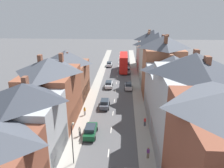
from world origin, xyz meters
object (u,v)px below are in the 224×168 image
(car_parked_left_a, at_px, (128,86))
(pedestrian_far_left, at_px, (145,121))
(car_near_silver, at_px, (127,65))
(car_near_blue, at_px, (128,70))
(street_lamp, at_px, (73,142))
(double_decker_bus_lead, at_px, (124,62))
(pedestrian_mid_right, at_px, (80,131))
(car_far_grey, at_px, (109,64))
(pedestrian_far_right, at_px, (85,111))
(car_mid_black, at_px, (90,131))
(car_parked_right_a, at_px, (105,103))
(pedestrian_mid_left, at_px, (148,152))
(car_mid_white, at_px, (109,84))

(car_parked_left_a, height_order, pedestrian_far_left, pedestrian_far_left)
(pedestrian_far_left, bearing_deg, car_near_silver, 93.61)
(car_near_blue, height_order, street_lamp, street_lamp)
(double_decker_bus_lead, xyz_separation_m, pedestrian_mid_right, (-6.47, -38.13, -1.78))
(double_decker_bus_lead, bearing_deg, car_near_blue, -54.24)
(pedestrian_far_left, bearing_deg, car_near_blue, 94.30)
(car_far_grey, xyz_separation_m, pedestrian_far_right, (-2.03, -36.58, 0.22))
(double_decker_bus_lead, distance_m, car_far_grey, 7.57)
(pedestrian_far_right, bearing_deg, pedestrian_far_left, -17.40)
(car_near_silver, bearing_deg, car_mid_black, -98.37)
(car_parked_right_a, relative_size, pedestrian_mid_left, 2.72)
(car_near_blue, bearing_deg, pedestrian_mid_left, -87.00)
(car_mid_black, height_order, car_mid_white, car_mid_black)
(pedestrian_mid_left, distance_m, pedestrian_far_left, 8.36)
(car_mid_black, xyz_separation_m, pedestrian_mid_right, (-1.58, -0.47, 0.18))
(car_parked_right_a, relative_size, car_mid_black, 1.00)
(car_parked_left_a, distance_m, pedestrian_mid_right, 23.01)
(double_decker_bus_lead, bearing_deg, pedestrian_mid_right, -99.63)
(pedestrian_mid_left, height_order, pedestrian_far_left, same)
(car_far_grey, relative_size, pedestrian_far_right, 2.52)
(car_mid_black, xyz_separation_m, car_far_grey, (0.00, 43.07, -0.04))
(double_decker_bus_lead, height_order, car_parked_left_a, double_decker_bus_lead)
(car_mid_white, height_order, car_far_grey, car_mid_white)
(car_mid_white, height_order, street_lamp, street_lamp)
(car_mid_black, xyz_separation_m, car_mid_white, (1.30, 22.12, -0.03))
(car_mid_white, relative_size, street_lamp, 0.79)
(pedestrian_mid_left, bearing_deg, car_parked_left_a, 94.65)
(pedestrian_mid_right, bearing_deg, street_lamp, -86.04)
(street_lamp, bearing_deg, car_parked_right_a, 81.80)
(car_near_blue, xyz_separation_m, car_mid_white, (-4.90, -13.71, 0.01))
(car_far_grey, distance_m, pedestrian_mid_right, 43.57)
(car_far_grey, bearing_deg, car_mid_white, -86.45)
(car_mid_black, relative_size, pedestrian_mid_left, 2.71)
(car_near_blue, xyz_separation_m, pedestrian_far_right, (-8.23, -29.35, 0.23))
(pedestrian_far_left, bearing_deg, double_decker_bus_lead, 96.23)
(car_near_blue, bearing_deg, pedestrian_far_right, -105.67)
(car_near_blue, bearing_deg, pedestrian_far_left, -85.70)
(pedestrian_mid_right, height_order, pedestrian_far_left, same)
(car_parked_left_a, xyz_separation_m, pedestrian_far_right, (-8.23, -14.70, 0.23))
(pedestrian_mid_left, bearing_deg, car_mid_black, 148.02)
(pedestrian_mid_right, distance_m, pedestrian_far_left, 10.85)
(car_near_silver, relative_size, car_far_grey, 1.02)
(double_decker_bus_lead, relative_size, car_near_silver, 2.62)
(car_mid_black, relative_size, street_lamp, 0.79)
(car_far_grey, bearing_deg, pedestrian_far_right, -93.18)
(pedestrian_mid_left, height_order, pedestrian_mid_right, same)
(car_near_silver, bearing_deg, car_far_grey, 171.35)
(car_near_silver, height_order, pedestrian_far_right, pedestrian_far_right)
(car_parked_left_a, bearing_deg, car_mid_white, 169.14)
(car_parked_right_a, xyz_separation_m, pedestrian_mid_right, (-2.88, -10.86, 0.19))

